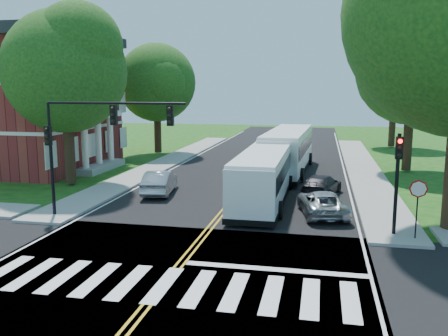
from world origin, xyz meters
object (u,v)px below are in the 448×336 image
(signal_ne, at_px, (398,171))
(dark_sedan, at_px, (321,185))
(suv, at_px, (322,203))
(bus_follow, at_px, (288,150))
(signal_nw, at_px, (93,132))
(bus_lead, at_px, (264,175))
(hatchback, at_px, (160,182))

(signal_ne, height_order, dark_sedan, signal_ne)
(signal_ne, xyz_separation_m, dark_sedan, (-3.17, 7.61, -2.31))
(signal_ne, bearing_deg, dark_sedan, 112.61)
(suv, bearing_deg, bus_follow, -88.78)
(signal_nw, bearing_deg, bus_follow, 61.72)
(signal_nw, xyz_separation_m, signal_ne, (14.06, 0.01, -1.41))
(signal_ne, height_order, suv, signal_ne)
(dark_sedan, bearing_deg, bus_lead, 47.65)
(signal_nw, relative_size, hatchback, 1.62)
(bus_lead, distance_m, dark_sedan, 4.02)
(signal_ne, bearing_deg, bus_follow, 110.41)
(signal_ne, xyz_separation_m, bus_lead, (-6.39, 5.38, -1.41))
(bus_follow, bearing_deg, bus_lead, 88.96)
(signal_nw, distance_m, dark_sedan, 13.80)
(signal_ne, distance_m, bus_lead, 8.47)
(signal_ne, relative_size, hatchback, 1.00)
(bus_follow, relative_size, hatchback, 2.91)
(signal_nw, xyz_separation_m, hatchback, (1.14, 6.20, -3.64))
(bus_lead, distance_m, hatchback, 6.63)
(dark_sedan, bearing_deg, hatchback, 21.12)
(hatchback, relative_size, suv, 0.97)
(signal_nw, height_order, suv, signal_nw)
(suv, bearing_deg, dark_sedan, -100.00)
(signal_nw, bearing_deg, dark_sedan, 35.01)
(signal_nw, distance_m, signal_ne, 14.13)
(signal_nw, xyz_separation_m, bus_lead, (7.67, 5.39, -2.83))
(signal_ne, height_order, bus_follow, signal_ne)
(bus_follow, height_order, suv, bus_follow)
(bus_lead, xyz_separation_m, hatchback, (-6.53, 0.82, -0.81))
(dark_sedan, bearing_deg, signal_ne, 125.44)
(bus_follow, bearing_deg, suv, 104.76)
(bus_lead, bearing_deg, signal_nw, 35.25)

